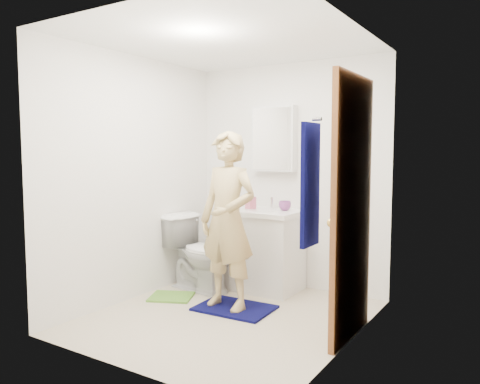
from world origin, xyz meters
name	(u,v)px	position (x,y,z in m)	size (l,w,h in m)	color
floor	(227,318)	(0.00, 0.00, -0.01)	(2.20, 2.40, 0.02)	beige
ceiling	(227,39)	(0.00, 0.00, 2.41)	(2.20, 2.40, 0.02)	white
wall_back	(289,176)	(0.00, 1.21, 1.20)	(2.20, 0.02, 2.40)	white
wall_front	(123,193)	(0.00, -1.21, 1.20)	(2.20, 0.02, 2.40)	white
wall_left	(134,178)	(-1.11, 0.00, 1.20)	(0.02, 2.40, 2.40)	white
wall_right	(352,187)	(1.11, 0.00, 1.20)	(0.02, 2.40, 2.40)	white
vanity_cabinet	(264,252)	(-0.15, 0.91, 0.40)	(0.75, 0.55, 0.80)	white
countertop	(264,212)	(-0.15, 0.91, 0.83)	(0.79, 0.59, 0.05)	white
sink_basin	(264,211)	(-0.15, 0.91, 0.84)	(0.40, 0.40, 0.03)	white
faucet	(272,203)	(-0.15, 1.09, 0.91)	(0.03, 0.03, 0.12)	silver
medicine_cabinet	(274,139)	(-0.15, 1.14, 1.60)	(0.50, 0.12, 0.70)	white
mirror_panel	(271,139)	(-0.15, 1.08, 1.60)	(0.46, 0.01, 0.66)	white
door	(352,208)	(1.07, 0.15, 1.02)	(0.05, 0.80, 2.05)	#955529
door_knob	(332,223)	(1.03, -0.17, 0.95)	(0.07, 0.07, 0.07)	gold
towel	(310,185)	(1.03, -0.57, 1.25)	(0.03, 0.24, 0.80)	#06073E
towel_hook	(317,119)	(1.07, -0.57, 1.67)	(0.02, 0.02, 0.06)	silver
toilet	(200,253)	(-0.70, 0.54, 0.40)	(0.44, 0.78, 0.79)	white
bath_mat	(235,308)	(-0.05, 0.20, 0.01)	(0.69, 0.49, 0.02)	#06073E
green_rug	(171,297)	(-0.78, 0.15, 0.01)	(0.41, 0.35, 0.02)	#62A035
soap_dispenser	(251,200)	(-0.30, 0.90, 0.95)	(0.09, 0.09, 0.20)	#CF617C
toothbrush_cup	(285,206)	(0.06, 0.99, 0.90)	(0.13, 0.13, 0.10)	#823C84
man	(228,220)	(-0.11, 0.17, 0.84)	(0.59, 0.39, 1.63)	tan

